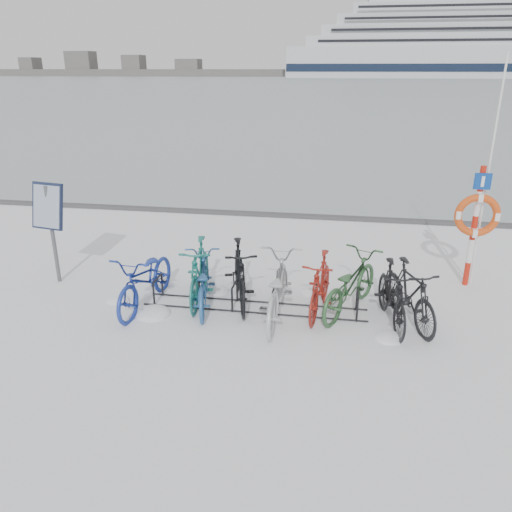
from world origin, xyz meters
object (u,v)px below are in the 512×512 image
at_px(bike_rack, 254,299).
at_px(info_board, 49,212).
at_px(lifebuoy_station, 477,215).
at_px(cruise_ferry, 460,45).

xyz_separation_m(bike_rack, info_board, (-4.09, 0.49, 1.27)).
relative_size(bike_rack, lifebuoy_station, 0.93).
bearing_deg(cruise_ferry, bike_rack, -101.64).
relative_size(info_board, cruise_ferry, 0.01).
bearing_deg(bike_rack, info_board, 173.12).
xyz_separation_m(bike_rack, cruise_ferry, (48.20, 233.94, 12.99)).
distance_m(bike_rack, lifebuoy_station, 4.48).
relative_size(bike_rack, info_board, 1.98).
distance_m(info_board, cruise_ferry, 239.51).
relative_size(bike_rack, cruise_ferry, 0.03).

